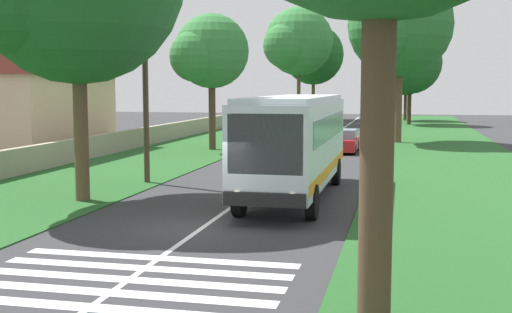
{
  "coord_description": "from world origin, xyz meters",
  "views": [
    {
      "loc": [
        -17.92,
        -5.6,
        4.1
      ],
      "look_at": [
        4.74,
        -0.54,
        1.6
      ],
      "focal_mm": 46.08,
      "sensor_mm": 36.0,
      "label": 1
    }
  ],
  "objects": [
    {
      "name": "roadside_tree_left_3",
      "position": [
        52.84,
        5.62,
        8.66
      ],
      "size": [
        9.0,
        7.35,
        12.51
      ],
      "color": "brown",
      "rests_on": "grass_verge_left"
    },
    {
      "name": "grass_verge_left",
      "position": [
        15.0,
        8.2,
        0.02
      ],
      "size": [
        120.0,
        8.0,
        0.04
      ],
      "primitive_type": "cube",
      "color": "#235623",
      "rests_on": "ground"
    },
    {
      "name": "roadside_tree_left_1",
      "position": [
        22.55,
        6.45,
        6.15
      ],
      "size": [
        5.77,
        4.73,
        8.63
      ],
      "color": "#4C3826",
      "rests_on": "grass_verge_left"
    },
    {
      "name": "ground",
      "position": [
        0.0,
        0.0,
        0.0
      ],
      "size": [
        160.0,
        160.0,
        0.0
      ],
      "primitive_type": "plane",
      "color": "#333335"
    },
    {
      "name": "trailing_car_0",
      "position": [
        22.96,
        -2.03,
        0.67
      ],
      "size": [
        4.3,
        1.78,
        1.43
      ],
      "color": "#B21E1E",
      "rests_on": "ground"
    },
    {
      "name": "roadside_wall",
      "position": [
        20.0,
        11.6,
        0.66
      ],
      "size": [
        70.0,
        0.4,
        1.24
      ],
      "primitive_type": "cube",
      "color": "#9E937F",
      "rests_on": "grass_verge_left"
    },
    {
      "name": "roadside_building",
      "position": [
        19.12,
        17.95,
        2.99
      ],
      "size": [
        11.25,
        8.85,
        5.85
      ],
      "color": "beige",
      "rests_on": "ground"
    },
    {
      "name": "roadside_tree_right_3",
      "position": [
        53.69,
        -6.15,
        6.41
      ],
      "size": [
        7.38,
        6.59,
        9.81
      ],
      "color": "#3D2D1E",
      "rests_on": "grass_verge_right"
    },
    {
      "name": "zebra_crossing",
      "position": [
        -6.16,
        0.0,
        0.0
      ],
      "size": [
        5.85,
        6.8,
        0.01
      ],
      "color": "silver",
      "rests_on": "ground"
    },
    {
      "name": "trailing_car_1",
      "position": [
        31.82,
        2.0,
        0.67
      ],
      "size": [
        4.3,
        1.78,
        1.43
      ],
      "color": "navy",
      "rests_on": "ground"
    },
    {
      "name": "utility_pole",
      "position": [
        7.98,
        4.92,
        4.29
      ],
      "size": [
        0.24,
        1.4,
        8.21
      ],
      "color": "#473828",
      "rests_on": "grass_verge_left"
    },
    {
      "name": "grass_verge_right",
      "position": [
        15.0,
        -8.2,
        0.02
      ],
      "size": [
        120.0,
        8.0,
        0.04
      ],
      "primitive_type": "cube",
      "color": "#235623",
      "rests_on": "ground"
    },
    {
      "name": "roadside_tree_right_1",
      "position": [
        30.69,
        -5.1,
        8.27
      ],
      "size": [
        8.85,
        7.47,
        12.17
      ],
      "color": "brown",
      "rests_on": "grass_verge_right"
    },
    {
      "name": "coach_bus",
      "position": [
        5.77,
        -1.8,
        2.15
      ],
      "size": [
        11.16,
        2.62,
        3.73
      ],
      "color": "silver",
      "rests_on": "ground"
    },
    {
      "name": "roadside_tree_right_0",
      "position": [
        61.91,
        -5.75,
        5.52
      ],
      "size": [
        6.56,
        5.34,
        8.32
      ],
      "color": "#4C3826",
      "rests_on": "grass_verge_right"
    },
    {
      "name": "centre_line",
      "position": [
        15.0,
        0.0,
        0.0
      ],
      "size": [
        110.0,
        0.16,
        0.01
      ],
      "primitive_type": "cube",
      "color": "silver",
      "rests_on": "ground"
    },
    {
      "name": "roadside_tree_left_2",
      "position": [
        61.73,
        5.17,
        7.7
      ],
      "size": [
        8.37,
        7.26,
        11.47
      ],
      "color": "brown",
      "rests_on": "grass_verge_left"
    }
  ]
}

